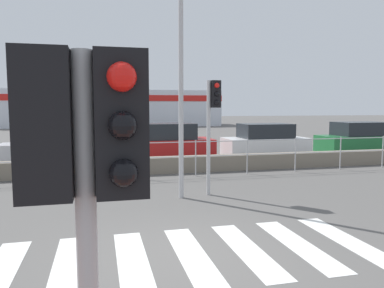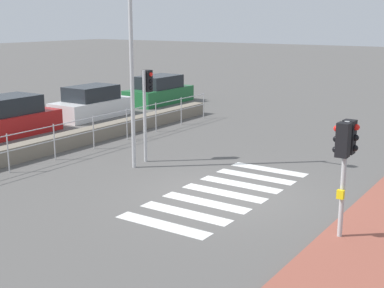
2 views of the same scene
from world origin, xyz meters
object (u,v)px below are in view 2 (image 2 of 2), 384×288
(traffic_light_far, at_px, (147,95))
(parked_car_red, at_px, (7,119))
(parked_car_green, at_px, (159,91))
(streetlamp, at_px, (137,40))
(traffic_light_near, at_px, (345,149))
(parked_car_white, at_px, (92,104))

(traffic_light_far, bearing_deg, parked_car_red, 89.63)
(parked_car_red, distance_m, parked_car_green, 9.86)
(streetlamp, height_order, parked_car_red, streetlamp)
(traffic_light_near, xyz_separation_m, traffic_light_far, (2.86, 7.26, 0.18))
(traffic_light_far, bearing_deg, traffic_light_near, -111.51)
(streetlamp, xyz_separation_m, parked_car_green, (10.75, 7.42, -3.23))
(parked_car_white, bearing_deg, parked_car_green, 0.00)
(traffic_light_near, height_order, parked_car_red, traffic_light_near)
(parked_car_red, bearing_deg, traffic_light_near, -101.48)
(parked_car_red, bearing_deg, traffic_light_far, -90.37)
(streetlamp, distance_m, parked_car_red, 8.14)
(traffic_light_near, height_order, traffic_light_far, traffic_light_far)
(traffic_light_near, bearing_deg, parked_car_red, 78.52)
(traffic_light_near, bearing_deg, traffic_light_far, 68.49)
(parked_car_white, distance_m, parked_car_green, 5.15)
(traffic_light_near, distance_m, parked_car_green, 19.23)
(traffic_light_far, distance_m, parked_car_white, 8.64)
(traffic_light_near, xyz_separation_m, parked_car_red, (2.91, 14.32, -1.30))
(streetlamp, relative_size, parked_car_green, 1.51)
(parked_car_green, bearing_deg, traffic_light_near, -131.72)
(streetlamp, relative_size, parked_car_red, 1.54)
(parked_car_green, bearing_deg, parked_car_red, 180.00)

